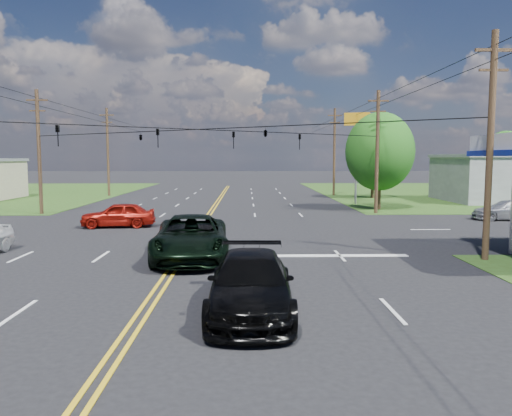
{
  "coord_description": "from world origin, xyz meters",
  "views": [
    {
      "loc": [
        2.89,
        -17.65,
        4.31
      ],
      "look_at": [
        3.33,
        6.0,
        1.95
      ],
      "focal_mm": 35.0,
      "sensor_mm": 36.0,
      "label": 1
    }
  ],
  "objects_px": {
    "pickup_dkgreen": "(191,238)",
    "suv_black": "(251,284)",
    "pole_left_far": "(108,151)",
    "pole_right_far": "(334,151)",
    "pole_ne": "(377,150)",
    "tree_far_r": "(505,156)",
    "tree_right_b": "(373,159)",
    "tree_right_a": "(380,152)",
    "pole_se": "(490,144)",
    "pole_nw": "(39,150)"
  },
  "relations": [
    {
      "from": "tree_far_r",
      "to": "suv_black",
      "type": "distance_m",
      "value": 55.66
    },
    {
      "from": "pole_ne",
      "to": "tree_right_a",
      "type": "height_order",
      "value": "pole_ne"
    },
    {
      "from": "pole_ne",
      "to": "tree_far_r",
      "type": "distance_m",
      "value": 29.7
    },
    {
      "from": "tree_right_b",
      "to": "suv_black",
      "type": "relative_size",
      "value": 1.25
    },
    {
      "from": "pole_right_far",
      "to": "suv_black",
      "type": "bearing_deg",
      "value": -102.78
    },
    {
      "from": "pole_ne",
      "to": "tree_far_r",
      "type": "xyz_separation_m",
      "value": [
        21.0,
        21.0,
        -0.37
      ]
    },
    {
      "from": "pole_left_far",
      "to": "suv_black",
      "type": "bearing_deg",
      "value": -70.05
    },
    {
      "from": "pole_se",
      "to": "pole_right_far",
      "type": "bearing_deg",
      "value": 90.0
    },
    {
      "from": "pole_left_far",
      "to": "pole_right_far",
      "type": "height_order",
      "value": "same"
    },
    {
      "from": "pole_se",
      "to": "tree_far_r",
      "type": "xyz_separation_m",
      "value": [
        21.0,
        39.0,
        -0.37
      ]
    },
    {
      "from": "pole_se",
      "to": "tree_right_a",
      "type": "distance_m",
      "value": 21.02
    },
    {
      "from": "pole_right_far",
      "to": "tree_right_b",
      "type": "relative_size",
      "value": 1.41
    },
    {
      "from": "pole_se",
      "to": "pole_nw",
      "type": "xyz_separation_m",
      "value": [
        -26.0,
        18.0,
        0.0
      ]
    },
    {
      "from": "tree_far_r",
      "to": "tree_right_b",
      "type": "bearing_deg",
      "value": -161.08
    },
    {
      "from": "pole_se",
      "to": "pole_left_far",
      "type": "distance_m",
      "value": 45.22
    },
    {
      "from": "pickup_dkgreen",
      "to": "suv_black",
      "type": "xyz_separation_m",
      "value": [
        2.5,
        -7.58,
        -0.1
      ]
    },
    {
      "from": "pole_left_far",
      "to": "tree_far_r",
      "type": "xyz_separation_m",
      "value": [
        47.0,
        2.0,
        -0.62
      ]
    },
    {
      "from": "tree_right_a",
      "to": "tree_far_r",
      "type": "height_order",
      "value": "tree_right_a"
    },
    {
      "from": "pole_se",
      "to": "suv_black",
      "type": "relative_size",
      "value": 1.67
    },
    {
      "from": "pole_se",
      "to": "pole_nw",
      "type": "height_order",
      "value": "same"
    },
    {
      "from": "tree_right_b",
      "to": "tree_far_r",
      "type": "bearing_deg",
      "value": 18.92
    },
    {
      "from": "tree_right_a",
      "to": "suv_black",
      "type": "relative_size",
      "value": 1.44
    },
    {
      "from": "pole_right_far",
      "to": "pole_nw",
      "type": "bearing_deg",
      "value": -143.84
    },
    {
      "from": "pickup_dkgreen",
      "to": "suv_black",
      "type": "distance_m",
      "value": 7.98
    },
    {
      "from": "pole_ne",
      "to": "tree_right_a",
      "type": "bearing_deg",
      "value": 71.57
    },
    {
      "from": "pole_nw",
      "to": "pickup_dkgreen",
      "type": "bearing_deg",
      "value": -52.35
    },
    {
      "from": "pickup_dkgreen",
      "to": "suv_black",
      "type": "height_order",
      "value": "pickup_dkgreen"
    },
    {
      "from": "tree_far_r",
      "to": "pole_right_far",
      "type": "bearing_deg",
      "value": -174.56
    },
    {
      "from": "pole_nw",
      "to": "tree_far_r",
      "type": "xyz_separation_m",
      "value": [
        47.0,
        21.0,
        -0.37
      ]
    },
    {
      "from": "pickup_dkgreen",
      "to": "pole_nw",
      "type": "bearing_deg",
      "value": 123.72
    },
    {
      "from": "pole_se",
      "to": "pole_ne",
      "type": "relative_size",
      "value": 1.0
    },
    {
      "from": "pole_nw",
      "to": "pole_right_far",
      "type": "height_order",
      "value": "pole_right_far"
    },
    {
      "from": "pole_se",
      "to": "pole_ne",
      "type": "height_order",
      "value": "same"
    },
    {
      "from": "pole_right_far",
      "to": "tree_right_b",
      "type": "distance_m",
      "value": 5.4
    },
    {
      "from": "pole_right_far",
      "to": "tree_right_a",
      "type": "distance_m",
      "value": 16.03
    },
    {
      "from": "pole_left_far",
      "to": "tree_right_b",
      "type": "bearing_deg",
      "value": -7.72
    },
    {
      "from": "tree_right_b",
      "to": "pole_nw",
      "type": "bearing_deg",
      "value": -153.05
    },
    {
      "from": "tree_right_a",
      "to": "tree_right_b",
      "type": "xyz_separation_m",
      "value": [
        2.5,
        12.0,
        -0.65
      ]
    },
    {
      "from": "pole_nw",
      "to": "suv_black",
      "type": "relative_size",
      "value": 1.67
    },
    {
      "from": "pole_left_far",
      "to": "pole_right_far",
      "type": "relative_size",
      "value": 1.0
    },
    {
      "from": "pole_ne",
      "to": "tree_right_b",
      "type": "distance_m",
      "value": 15.42
    },
    {
      "from": "pole_nw",
      "to": "tree_right_b",
      "type": "relative_size",
      "value": 1.34
    },
    {
      "from": "pole_se",
      "to": "tree_right_a",
      "type": "relative_size",
      "value": 1.16
    },
    {
      "from": "pickup_dkgreen",
      "to": "pole_right_far",
      "type": "bearing_deg",
      "value": 67.17
    },
    {
      "from": "tree_far_r",
      "to": "pickup_dkgreen",
      "type": "xyz_separation_m",
      "value": [
        -33.5,
        -38.5,
        -3.61
      ]
    },
    {
      "from": "pole_nw",
      "to": "tree_right_a",
      "type": "relative_size",
      "value": 1.16
    },
    {
      "from": "pole_right_far",
      "to": "pickup_dkgreen",
      "type": "height_order",
      "value": "pole_right_far"
    },
    {
      "from": "tree_right_a",
      "to": "suv_black",
      "type": "distance_m",
      "value": 30.42
    },
    {
      "from": "pole_ne",
      "to": "pole_left_far",
      "type": "bearing_deg",
      "value": 143.84
    },
    {
      "from": "tree_right_a",
      "to": "tree_right_b",
      "type": "relative_size",
      "value": 1.15
    }
  ]
}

